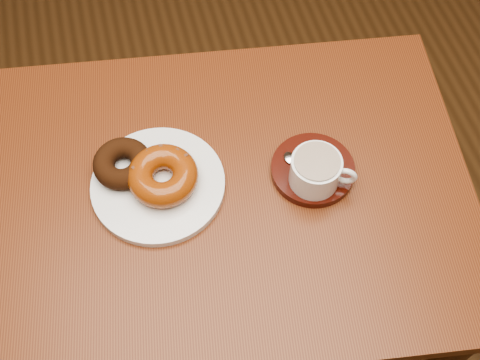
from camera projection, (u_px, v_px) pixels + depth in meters
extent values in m
cube|color=brown|center=(229.00, 192.00, 1.10)|extent=(0.97, 0.78, 0.03)
cylinder|color=#442413|center=(71.00, 189.00, 1.58)|extent=(0.05, 0.05, 0.80)
cylinder|color=#442413|center=(367.00, 161.00, 1.63)|extent=(0.05, 0.05, 0.80)
cylinder|color=white|center=(158.00, 185.00, 1.08)|extent=(0.29, 0.29, 0.01)
torus|color=black|center=(123.00, 163.00, 1.08)|extent=(0.11, 0.11, 0.04)
torus|color=#8C3D0F|center=(163.00, 176.00, 1.06)|extent=(0.15, 0.15, 0.05)
cube|color=#512D1B|center=(184.00, 165.00, 1.05)|extent=(0.01, 0.01, 0.00)
cube|color=#512D1B|center=(179.00, 157.00, 1.05)|extent=(0.01, 0.01, 0.00)
cube|color=#512D1B|center=(171.00, 152.00, 1.06)|extent=(0.01, 0.01, 0.00)
cube|color=#512D1B|center=(160.00, 151.00, 1.06)|extent=(0.01, 0.01, 0.00)
cube|color=#512D1B|center=(150.00, 154.00, 1.06)|extent=(0.01, 0.01, 0.00)
cube|color=#512D1B|center=(142.00, 161.00, 1.05)|extent=(0.01, 0.01, 0.00)
cube|color=#512D1B|center=(139.00, 170.00, 1.04)|extent=(0.01, 0.01, 0.00)
cube|color=#512D1B|center=(140.00, 179.00, 1.03)|extent=(0.01, 0.01, 0.00)
cube|color=#512D1B|center=(147.00, 186.00, 1.02)|extent=(0.01, 0.01, 0.00)
cube|color=#512D1B|center=(157.00, 190.00, 1.02)|extent=(0.01, 0.01, 0.00)
cube|color=#512D1B|center=(169.00, 188.00, 1.02)|extent=(0.01, 0.01, 0.00)
cube|color=#512D1B|center=(178.00, 183.00, 1.03)|extent=(0.01, 0.01, 0.00)
cube|color=#512D1B|center=(184.00, 174.00, 1.04)|extent=(0.01, 0.01, 0.00)
cylinder|color=#370D07|center=(313.00, 170.00, 1.10)|extent=(0.17, 0.17, 0.02)
cylinder|color=white|center=(315.00, 171.00, 1.05)|extent=(0.09, 0.09, 0.06)
cylinder|color=#53311C|center=(317.00, 161.00, 1.03)|extent=(0.08, 0.08, 0.00)
torus|color=white|center=(345.00, 176.00, 1.04)|extent=(0.04, 0.03, 0.04)
ellipsoid|color=silver|center=(289.00, 158.00, 1.10)|extent=(0.02, 0.03, 0.01)
cube|color=silver|center=(297.00, 175.00, 1.08)|extent=(0.01, 0.07, 0.00)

